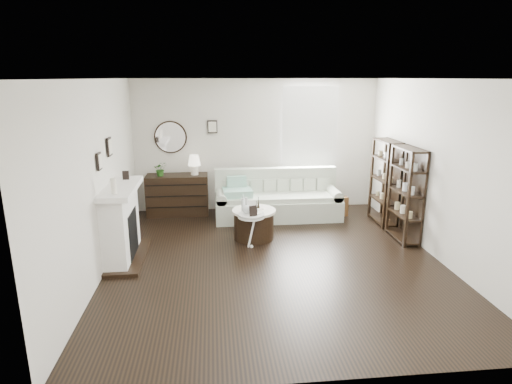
{
  "coord_description": "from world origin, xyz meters",
  "views": [
    {
      "loc": [
        -0.91,
        -6.03,
        2.72
      ],
      "look_at": [
        -0.21,
        0.8,
        0.87
      ],
      "focal_mm": 30.0,
      "sensor_mm": 36.0,
      "label": 1
    }
  ],
  "objects": [
    {
      "name": "table_lamp",
      "position": [
        -1.28,
        2.47,
        1.02
      ],
      "size": [
        0.31,
        0.31,
        0.4
      ],
      "primitive_type": null,
      "rotation": [
        0.0,
        0.0,
        0.25
      ],
      "color": "white",
      "rests_on": "dresser"
    },
    {
      "name": "flask_ped",
      "position": [
        -0.38,
        0.69,
        0.68
      ],
      "size": [
        0.15,
        0.15,
        0.28
      ],
      "primitive_type": null,
      "color": "silver",
      "rests_on": "pedestal_table"
    },
    {
      "name": "fireplace",
      "position": [
        -2.32,
        0.3,
        0.54
      ],
      "size": [
        0.5,
        1.4,
        1.84
      ],
      "color": "white",
      "rests_on": "ground"
    },
    {
      "name": "card_frame_ped",
      "position": [
        -0.28,
        0.55,
        0.62
      ],
      "size": [
        0.14,
        0.08,
        0.17
      ],
      "primitive_type": "cube",
      "rotation": [
        -0.21,
        0.0,
        0.28
      ],
      "color": "black",
      "rests_on": "pedestal_table"
    },
    {
      "name": "dresser",
      "position": [
        -1.64,
        2.47,
        0.41
      ],
      "size": [
        1.23,
        0.53,
        0.82
      ],
      "color": "black",
      "rests_on": "ground"
    },
    {
      "name": "suitcase",
      "position": [
        1.48,
        1.97,
        0.2
      ],
      "size": [
        0.62,
        0.38,
        0.39
      ],
      "primitive_type": "cube",
      "rotation": [
        0.0,
        0.0,
        0.33
      ],
      "color": "brown",
      "rests_on": "ground"
    },
    {
      "name": "drum_table",
      "position": [
        -0.23,
        0.94,
        0.26
      ],
      "size": [
        0.75,
        0.75,
        0.52
      ],
      "rotation": [
        0.0,
        0.0,
        0.02
      ],
      "color": "black",
      "rests_on": "ground"
    },
    {
      "name": "eiffel_drum",
      "position": [
        -0.15,
        0.99,
        0.62
      ],
      "size": [
        0.13,
        0.13,
        0.19
      ],
      "primitive_type": null,
      "rotation": [
        0.0,
        0.0,
        -0.2
      ],
      "color": "black",
      "rests_on": "drum_table"
    },
    {
      "name": "room",
      "position": [
        0.73,
        2.7,
        1.6
      ],
      "size": [
        5.5,
        5.5,
        5.5
      ],
      "color": "black",
      "rests_on": "ground"
    },
    {
      "name": "shelf_unit_far",
      "position": [
        2.33,
        1.55,
        0.8
      ],
      "size": [
        0.3,
        0.8,
        1.6
      ],
      "color": "black",
      "rests_on": "ground"
    },
    {
      "name": "card_frame_drum",
      "position": [
        -0.28,
        0.75,
        0.63
      ],
      "size": [
        0.17,
        0.07,
        0.21
      ],
      "primitive_type": "cube",
      "rotation": [
        -0.21,
        0.0,
        -0.07
      ],
      "color": "white",
      "rests_on": "drum_table"
    },
    {
      "name": "eiffel_ped",
      "position": [
        -0.21,
        0.7,
        0.63
      ],
      "size": [
        0.13,
        0.13,
        0.19
      ],
      "primitive_type": null,
      "rotation": [
        0.0,
        0.0,
        0.23
      ],
      "color": "black",
      "rests_on": "pedestal_table"
    },
    {
      "name": "potted_plant",
      "position": [
        -1.95,
        2.42,
        0.96
      ],
      "size": [
        0.3,
        0.27,
        0.28
      ],
      "primitive_type": "imported",
      "rotation": [
        0.0,
        0.0,
        0.21
      ],
      "color": "#215217",
      "rests_on": "dresser"
    },
    {
      "name": "sofa",
      "position": [
        0.35,
        2.08,
        0.32
      ],
      "size": [
        2.46,
        0.85,
        0.96
      ],
      "color": "beige",
      "rests_on": "ground"
    },
    {
      "name": "quilt",
      "position": [
        -0.45,
        1.95,
        0.56
      ],
      "size": [
        0.58,
        0.49,
        0.14
      ],
      "primitive_type": "cube",
      "rotation": [
        0.0,
        0.0,
        0.07
      ],
      "color": "#248658",
      "rests_on": "sofa"
    },
    {
      "name": "pedestal_table",
      "position": [
        -0.3,
        0.67,
        0.49
      ],
      "size": [
        0.45,
        0.45,
        0.54
      ],
      "rotation": [
        0.0,
        0.0,
        -0.07
      ],
      "color": "white",
      "rests_on": "ground"
    },
    {
      "name": "shelf_unit_near",
      "position": [
        2.33,
        0.65,
        0.8
      ],
      "size": [
        0.3,
        0.8,
        1.6
      ],
      "color": "black",
      "rests_on": "ground"
    },
    {
      "name": "bottle_drum",
      "position": [
        -0.42,
        0.86,
        0.67
      ],
      "size": [
        0.07,
        0.07,
        0.29
      ],
      "primitive_type": "cylinder",
      "color": "silver",
      "rests_on": "drum_table"
    }
  ]
}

